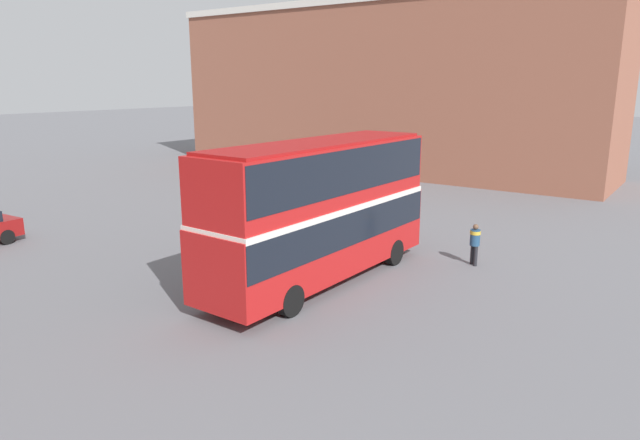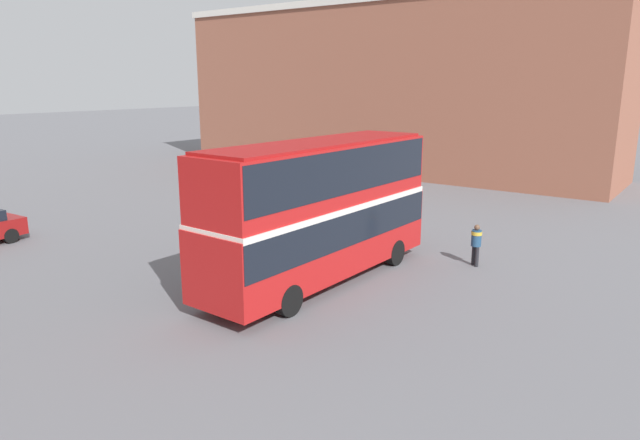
{
  "view_description": "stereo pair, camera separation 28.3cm",
  "coord_description": "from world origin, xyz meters",
  "views": [
    {
      "loc": [
        -14.35,
        -11.53,
        6.81
      ],
      "look_at": [
        1.21,
        -0.53,
        2.21
      ],
      "focal_mm": 32.0,
      "sensor_mm": 36.0,
      "label": 1
    },
    {
      "loc": [
        -14.18,
        -11.76,
        6.81
      ],
      "look_at": [
        1.21,
        -0.53,
        2.21
      ],
      "focal_mm": 32.0,
      "sensor_mm": 36.0,
      "label": 2
    }
  ],
  "objects": [
    {
      "name": "ground_plane",
      "position": [
        0.0,
        0.0,
        0.0
      ],
      "size": [
        240.0,
        240.0,
        0.0
      ],
      "primitive_type": "plane",
      "color": "slate"
    },
    {
      "name": "pedestrian_foreground",
      "position": [
        6.09,
        -4.29,
        0.99
      ],
      "size": [
        0.56,
        0.56,
        1.61
      ],
      "rotation": [
        0.0,
        0.0,
        2.46
      ],
      "color": "#232328",
      "rests_on": "ground_plane"
    },
    {
      "name": "building_row_right",
      "position": [
        26.36,
        11.05,
        6.43
      ],
      "size": [
        8.98,
        34.82,
        12.83
      ],
      "color": "#935642",
      "rests_on": "ground_plane"
    },
    {
      "name": "parked_car_kerb_far",
      "position": [
        13.63,
        9.42,
        0.77
      ],
      "size": [
        4.24,
        2.02,
        1.55
      ],
      "rotation": [
        0.0,
        0.0,
        0.06
      ],
      "color": "slate",
      "rests_on": "ground_plane"
    },
    {
      "name": "double_decker_bus",
      "position": [
        1.21,
        -0.53,
        2.8
      ],
      "size": [
        10.1,
        2.85,
        4.92
      ],
      "rotation": [
        0.0,
        0.0,
        -0.03
      ],
      "color": "red",
      "rests_on": "ground_plane"
    }
  ]
}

